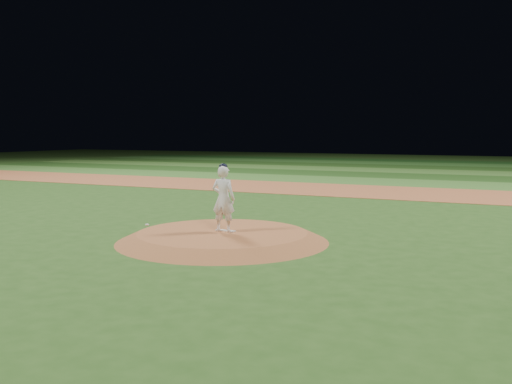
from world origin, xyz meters
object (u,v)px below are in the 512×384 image
pitchers_mound (223,237)px  rosin_bag (147,225)px  pitching_rubber (225,231)px  pitcher_on_mound (223,198)px

pitchers_mound → rosin_bag: bearing=-178.1°
pitching_rubber → pitcher_on_mound: 0.86m
rosin_bag → pitcher_on_mound: 2.50m
pitching_rubber → pitchers_mound: bearing=-95.1°
pitchers_mound → pitching_rubber: 0.19m
pitchers_mound → pitching_rubber: (0.02, 0.13, 0.14)m
pitcher_on_mound → pitching_rubber: bearing=90.3°
pitching_rubber → pitcher_on_mound: (0.00, -0.10, 0.86)m
pitchers_mound → pitcher_on_mound: pitcher_on_mound is taller
pitchers_mound → rosin_bag: size_ratio=48.71×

